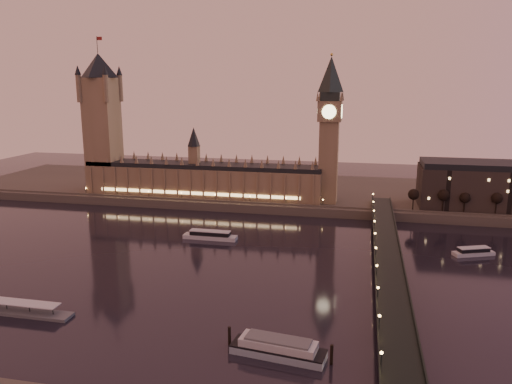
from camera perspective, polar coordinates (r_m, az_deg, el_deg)
ground at (r=260.54m, az=-6.05°, el=-7.95°), size 700.00×700.00×0.00m
far_embankment at (r=408.89m, az=5.23°, el=-0.00°), size 560.00×130.00×6.00m
palace_of_westminster at (r=378.18m, az=-6.17°, el=1.86°), size 180.00×26.62×52.00m
victoria_tower at (r=405.28m, az=-17.21°, el=8.37°), size 31.68×31.68×118.00m
big_ben at (r=354.37m, az=8.41°, el=7.99°), size 17.68×17.68×104.00m
westminster_bridge at (r=246.88m, az=14.76°, el=-8.11°), size 13.20×260.00×15.30m
bare_tree_0 at (r=350.34m, az=17.86°, el=-0.45°), size 6.63×6.63×13.48m
bare_tree_1 at (r=352.32m, az=20.45°, el=-0.57°), size 6.63×6.63×13.48m
bare_tree_2 at (r=355.02m, az=23.00°, el=-0.68°), size 6.63×6.63×13.48m
bare_tree_3 at (r=358.41m, az=25.51°, el=-0.79°), size 6.63×6.63×13.48m
cruise_boat_a at (r=296.32m, az=-5.26°, el=-4.95°), size 31.95×6.93×5.11m
cruise_boat_c at (r=292.36m, az=23.60°, el=-6.27°), size 22.75×13.84×4.42m
moored_barge at (r=175.93m, az=2.55°, el=-17.37°), size 36.91×13.15×6.82m
pontoon_pier at (r=225.14m, az=-25.35°, el=-12.15°), size 43.72×7.29×11.66m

